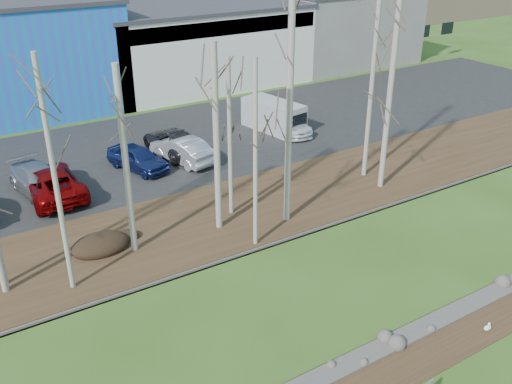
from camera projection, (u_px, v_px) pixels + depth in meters
dirt_strip at (375, 380)px, 18.52m from camera, size 80.00×1.80×0.03m
near_bank_rocks at (355, 362)px, 19.29m from camera, size 80.00×0.80×0.50m
river at (285, 300)px, 22.41m from camera, size 80.00×8.00×0.90m
far_bank_rocks at (233, 253)px, 25.53m from camera, size 80.00×0.80×0.46m
far_bank at (200, 223)px, 27.93m from camera, size 80.00×7.00×0.15m
parking_lot at (124, 155)px, 35.93m from camera, size 80.00×14.00×0.14m
building_white at (193, 43)px, 50.88m from camera, size 18.36×12.24×6.80m
building_grey at (333, 24)px, 58.47m from camera, size 14.28×12.24×7.30m
seagull at (488, 327)px, 20.66m from camera, size 0.40×0.20×0.29m
dirt_mound at (101, 244)px, 25.46m from camera, size 2.63×1.86×0.52m
birch_2 at (126, 163)px, 23.73m from camera, size 0.28×0.28×8.38m
birch_3 at (55, 180)px, 20.93m from camera, size 0.20×0.20×9.42m
birch_4 at (217, 140)px, 25.52m from camera, size 0.30×0.30×8.83m
birch_5 at (230, 139)px, 27.04m from camera, size 0.21×0.21×7.87m
birch_6 at (255, 157)px, 24.19m from camera, size 0.20×0.20×8.50m
birch_7 at (290, 105)px, 25.57m from camera, size 0.31×0.31×11.68m
birch_8 at (390, 95)px, 29.35m from camera, size 0.29×0.29×10.28m
birch_9 at (373, 73)px, 30.37m from camera, size 0.25×0.25×11.86m
car_2 at (51, 182)px, 30.12m from camera, size 2.70×5.76×1.59m
car_3 at (41, 181)px, 30.32m from camera, size 2.79×5.40×1.50m
car_4 at (138, 158)px, 33.36m from camera, size 2.97×4.56×1.44m
car_5 at (182, 150)px, 34.42m from camera, size 2.63×4.88×1.53m
car_6 at (174, 142)px, 35.76m from camera, size 2.81×5.43×1.46m
car_7 at (289, 122)px, 39.24m from camera, size 2.85×5.01×1.37m
van_white at (275, 116)px, 39.38m from camera, size 2.69×4.91×2.03m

